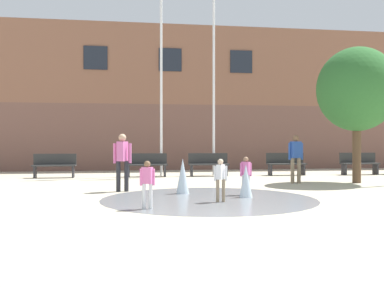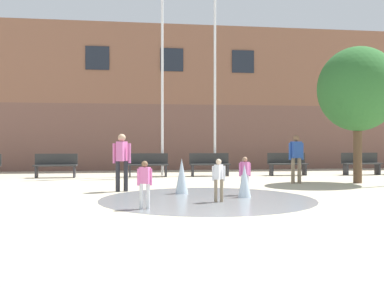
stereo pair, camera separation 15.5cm
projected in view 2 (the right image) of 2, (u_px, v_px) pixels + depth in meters
name	position (u px, v px, depth m)	size (l,w,h in m)	color
ground_plane	(266.00, 235.00, 6.64)	(100.00, 100.00, 0.00)	#BCB299
library_building	(167.00, 102.00, 24.48)	(36.00, 6.05, 7.03)	brown
splash_fountain	(208.00, 188.00, 11.12)	(5.16, 5.16, 0.93)	gray
park_bench_left_of_flagpoles	(56.00, 165.00, 17.13)	(1.60, 0.44, 0.91)	#28282D
park_bench_center	(148.00, 164.00, 17.63)	(1.60, 0.44, 0.91)	#28282D
park_bench_under_right_flagpole	(210.00, 164.00, 17.90)	(1.60, 0.44, 0.91)	#28282D
park_bench_near_trashcan	(287.00, 163.00, 18.30)	(1.60, 0.44, 0.91)	#28282D
park_bench_far_right	(361.00, 163.00, 18.57)	(1.60, 0.44, 0.91)	#28282D
adult_near_bench	(122.00, 158.00, 12.38)	(0.50, 0.39, 1.59)	#28282D
child_in_fountain	(145.00, 181.00, 9.15)	(0.31, 0.21, 0.99)	silver
child_running	(219.00, 177.00, 10.19)	(0.31, 0.24, 0.99)	#89755B
child_with_pink_shirt	(245.00, 173.00, 11.53)	(0.31, 0.24, 0.99)	silver
adult_watching	(296.00, 155.00, 14.71)	(0.50, 0.29, 1.59)	#89755B
flagpole_left	(163.00, 65.00, 18.10)	(0.80, 0.10, 8.44)	silver
flagpole_right	(216.00, 64.00, 18.39)	(0.80, 0.10, 8.64)	silver
street_tree_near_building	(358.00, 89.00, 14.86)	(2.63, 2.63, 4.52)	brown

